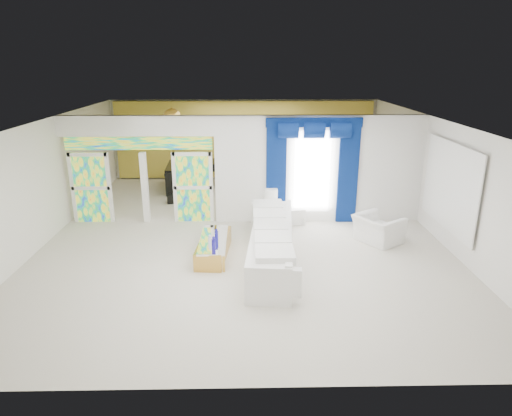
{
  "coord_description": "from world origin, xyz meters",
  "views": [
    {
      "loc": [
        0.09,
        -11.26,
        4.41
      ],
      "look_at": [
        0.3,
        -1.2,
        1.1
      ],
      "focal_mm": 31.66,
      "sensor_mm": 36.0,
      "label": 1
    }
  ],
  "objects_px": {
    "white_sofa": "(272,244)",
    "console_table": "(281,216)",
    "coffee_table": "(214,247)",
    "grand_piano": "(187,177)",
    "armchair": "(378,229)"
  },
  "relations": [
    {
      "from": "white_sofa",
      "to": "console_table",
      "type": "height_order",
      "value": "white_sofa"
    },
    {
      "from": "coffee_table",
      "to": "grand_piano",
      "type": "height_order",
      "value": "grand_piano"
    },
    {
      "from": "armchair",
      "to": "coffee_table",
      "type": "bearing_deg",
      "value": 66.78
    },
    {
      "from": "white_sofa",
      "to": "coffee_table",
      "type": "relative_size",
      "value": 2.25
    },
    {
      "from": "white_sofa",
      "to": "console_table",
      "type": "relative_size",
      "value": 3.19
    },
    {
      "from": "grand_piano",
      "to": "white_sofa",
      "type": "bearing_deg",
      "value": -69.93
    },
    {
      "from": "armchair",
      "to": "grand_piano",
      "type": "height_order",
      "value": "grand_piano"
    },
    {
      "from": "white_sofa",
      "to": "grand_piano",
      "type": "bearing_deg",
      "value": 118.67
    },
    {
      "from": "armchair",
      "to": "grand_piano",
      "type": "relative_size",
      "value": 0.6
    },
    {
      "from": "console_table",
      "to": "armchair",
      "type": "relative_size",
      "value": 1.23
    },
    {
      "from": "white_sofa",
      "to": "coffee_table",
      "type": "xyz_separation_m",
      "value": [
        -1.35,
        0.3,
        -0.19
      ]
    },
    {
      "from": "coffee_table",
      "to": "console_table",
      "type": "bearing_deg",
      "value": 50.87
    },
    {
      "from": "armchair",
      "to": "grand_piano",
      "type": "xyz_separation_m",
      "value": [
        -5.43,
        5.04,
        0.1
      ]
    },
    {
      "from": "console_table",
      "to": "white_sofa",
      "type": "bearing_deg",
      "value": -99.45
    },
    {
      "from": "armchair",
      "to": "white_sofa",
      "type": "bearing_deg",
      "value": 77.4
    }
  ]
}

